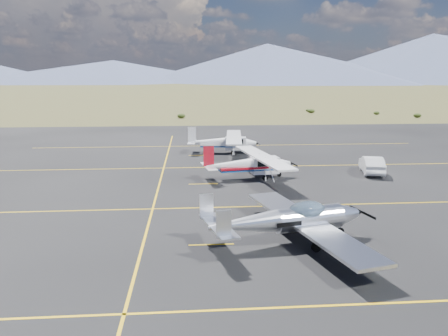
# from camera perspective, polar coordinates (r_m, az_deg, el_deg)

# --- Properties ---
(ground) EXTENTS (1600.00, 1600.00, 0.00)m
(ground) POSITION_cam_1_polar(r_m,az_deg,el_deg) (23.08, 5.39, -6.49)
(ground) COLOR #383D1C
(ground) RESTS_ON ground
(apron) EXTENTS (72.00, 72.00, 0.02)m
(apron) POSITION_cam_1_polar(r_m,az_deg,el_deg) (29.72, 3.09, -2.23)
(apron) COLOR black
(apron) RESTS_ON ground
(aircraft_low_wing) EXTENTS (7.41, 10.14, 2.20)m
(aircraft_low_wing) POSITION_cam_1_polar(r_m,az_deg,el_deg) (19.63, 8.79, -6.70)
(aircraft_low_wing) COLOR silver
(aircraft_low_wing) RESTS_ON apron
(aircraft_cessna) EXTENTS (5.96, 9.78, 2.47)m
(aircraft_cessna) POSITION_cam_1_polar(r_m,az_deg,el_deg) (31.34, 3.35, 0.57)
(aircraft_cessna) COLOR white
(aircraft_cessna) RESTS_ON apron
(aircraft_plain) EXTENTS (5.94, 9.86, 2.49)m
(aircraft_plain) POSITION_cam_1_polar(r_m,az_deg,el_deg) (41.69, -0.06, 3.46)
(aircraft_plain) COLOR white
(aircraft_plain) RESTS_ON apron
(sedan) EXTENTS (2.31, 4.23, 1.32)m
(sedan) POSITION_cam_1_polar(r_m,az_deg,el_deg) (34.92, 18.73, 0.42)
(sedan) COLOR white
(sedan) RESTS_ON apron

